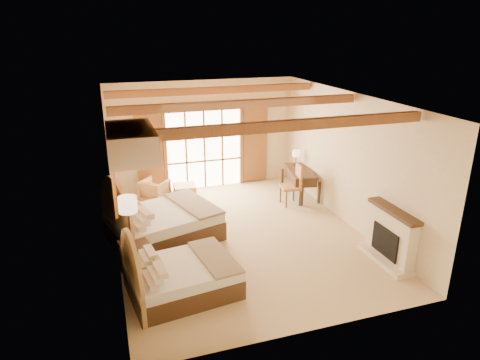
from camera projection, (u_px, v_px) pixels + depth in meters
name	position (u px, v px, depth m)	size (l,w,h in m)	color
floor	(240.00, 236.00, 9.99)	(7.00, 7.00, 0.00)	#D0B488
wall_back	(204.00, 135.00, 12.59)	(5.50, 5.50, 0.00)	beige
wall_left	(111.00, 184.00, 8.65)	(7.00, 7.00, 0.00)	beige
wall_right	(349.00, 160.00, 10.25)	(7.00, 7.00, 0.00)	beige
ceiling	(240.00, 98.00, 8.91)	(7.00, 7.00, 0.00)	#B36E3D
ceiling_beams	(240.00, 104.00, 8.95)	(5.39, 4.60, 0.18)	#905A33
french_doors	(204.00, 147.00, 12.65)	(3.95, 0.08, 2.60)	white
fireplace	(390.00, 238.00, 8.78)	(0.46, 1.40, 1.16)	beige
painting	(114.00, 190.00, 7.95)	(0.06, 0.95, 0.75)	orange
canopy_valance	(131.00, 142.00, 6.51)	(0.70, 1.40, 0.45)	beige
bed_near	(175.00, 276.00, 7.71)	(2.07, 1.66, 1.24)	#402818
bed_far	(157.00, 222.00, 9.66)	(2.74, 2.30, 1.50)	#402818
nightstand	(135.00, 258.00, 8.42)	(0.54, 0.54, 0.65)	#402818
floor_lamp	(128.00, 209.00, 7.94)	(0.35, 0.35, 1.65)	#332414
armchair	(155.00, 190.00, 11.91)	(0.67, 0.69, 0.63)	tan
ottoman	(185.00, 192.00, 12.06)	(0.59, 0.59, 0.43)	tan
desk	(300.00, 182.00, 12.24)	(0.92, 1.55, 0.78)	#402818
desk_chair	(291.00, 192.00, 11.68)	(0.57, 0.57, 1.14)	#AB7C45
desk_lamp	(296.00, 154.00, 12.45)	(0.22, 0.22, 0.44)	#332414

